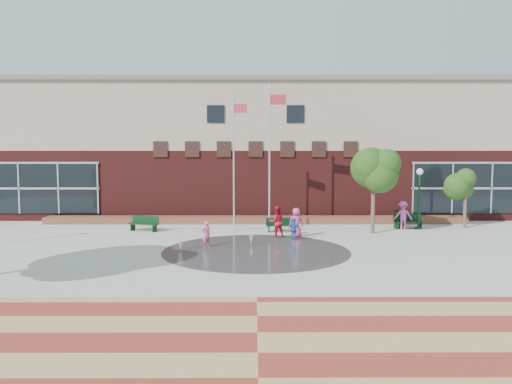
{
  "coord_description": "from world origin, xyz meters",
  "views": [
    {
      "loc": [
        -0.07,
        -19.07,
        4.56
      ],
      "look_at": [
        0.0,
        4.0,
        2.6
      ],
      "focal_mm": 35.0,
      "sensor_mm": 36.0,
      "label": 1
    }
  ],
  "objects_px": {
    "flagpole_left": "(234,157)",
    "child_splash": "(206,235)",
    "bench_left": "(144,226)",
    "flagpole_right": "(270,151)",
    "trash_can": "(399,219)"
  },
  "relations": [
    {
      "from": "flagpole_left",
      "to": "child_splash",
      "type": "xyz_separation_m",
      "value": [
        -1.14,
        -4.69,
        -3.54
      ]
    },
    {
      "from": "bench_left",
      "to": "child_splash",
      "type": "bearing_deg",
      "value": -29.19
    },
    {
      "from": "bench_left",
      "to": "flagpole_right",
      "type": "bearing_deg",
      "value": 23.5
    },
    {
      "from": "flagpole_right",
      "to": "child_splash",
      "type": "xyz_separation_m",
      "value": [
        -3.14,
        -5.02,
        -3.89
      ]
    },
    {
      "from": "flagpole_right",
      "to": "bench_left",
      "type": "relative_size",
      "value": 4.59
    },
    {
      "from": "flagpole_left",
      "to": "trash_can",
      "type": "bearing_deg",
      "value": 29.98
    },
    {
      "from": "flagpole_left",
      "to": "bench_left",
      "type": "xyz_separation_m",
      "value": [
        -5.08,
        -0.03,
        -3.88
      ]
    },
    {
      "from": "flagpole_right",
      "to": "bench_left",
      "type": "bearing_deg",
      "value": -169.02
    },
    {
      "from": "flagpole_right",
      "to": "child_splash",
      "type": "bearing_deg",
      "value": -113.97
    },
    {
      "from": "trash_can",
      "to": "child_splash",
      "type": "height_order",
      "value": "child_splash"
    },
    {
      "from": "flagpole_right",
      "to": "bench_left",
      "type": "distance_m",
      "value": 8.26
    },
    {
      "from": "bench_left",
      "to": "child_splash",
      "type": "distance_m",
      "value": 6.12
    },
    {
      "from": "flagpole_left",
      "to": "child_splash",
      "type": "relative_size",
      "value": 6.03
    },
    {
      "from": "trash_can",
      "to": "bench_left",
      "type": "bearing_deg",
      "value": -175.66
    },
    {
      "from": "flagpole_left",
      "to": "flagpole_right",
      "type": "bearing_deg",
      "value": 32.98
    }
  ]
}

